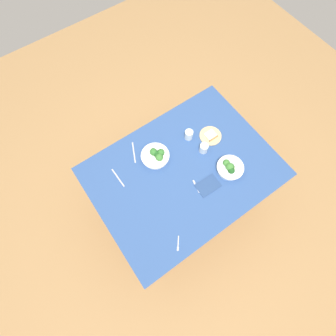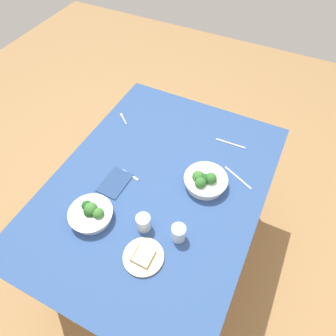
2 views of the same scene
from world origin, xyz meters
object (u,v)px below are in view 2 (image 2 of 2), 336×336
(bread_side_plate, at_px, (143,256))
(water_glass_center, at_px, (178,233))
(water_glass_side, at_px, (144,223))
(fork_by_far_bowl, at_px, (123,118))
(broccoli_bowl_near, at_px, (91,213))
(table_knife_left, at_px, (238,178))
(napkin_folded_upper, at_px, (115,183))
(fork_by_near_bowl, at_px, (131,176))
(table_knife_right, at_px, (231,143))
(broccoli_bowl_far, at_px, (205,181))

(bread_side_plate, relative_size, water_glass_center, 2.12)
(water_glass_side, relative_size, fork_by_far_bowl, 0.98)
(broccoli_bowl_near, distance_m, water_glass_side, 0.26)
(table_knife_left, relative_size, napkin_folded_upper, 1.05)
(water_glass_center, relative_size, water_glass_side, 1.01)
(fork_by_near_bowl, relative_size, table_knife_right, 0.61)
(water_glass_side, relative_size, table_knife_right, 0.47)
(water_glass_side, bearing_deg, broccoli_bowl_far, 154.79)
(table_knife_left, bearing_deg, table_knife_right, -37.05)
(bread_side_plate, xyz_separation_m, fork_by_near_bowl, (-0.37, -0.28, -0.01))
(fork_by_far_bowl, xyz_separation_m, table_knife_right, (-0.09, 0.68, -0.00))
(fork_by_far_bowl, height_order, table_knife_left, same)
(water_glass_side, height_order, fork_by_far_bowl, water_glass_side)
(bread_side_plate, height_order, table_knife_right, bread_side_plate)
(broccoli_bowl_far, distance_m, fork_by_near_bowl, 0.40)
(water_glass_center, distance_m, fork_by_far_bowl, 0.88)
(broccoli_bowl_near, bearing_deg, water_glass_side, 104.22)
(bread_side_plate, xyz_separation_m, fork_by_far_bowl, (-0.74, -0.56, -0.01))
(broccoli_bowl_far, xyz_separation_m, table_knife_left, (-0.12, 0.15, -0.04))
(broccoli_bowl_far, bearing_deg, water_glass_center, 0.38)
(fork_by_far_bowl, bearing_deg, bread_side_plate, 166.53)
(water_glass_center, bearing_deg, table_knife_right, 177.71)
(broccoli_bowl_near, height_order, fork_by_far_bowl, broccoli_bowl_near)
(broccoli_bowl_far, bearing_deg, water_glass_side, -25.21)
(fork_by_far_bowl, xyz_separation_m, fork_by_near_bowl, (0.37, 0.28, 0.00))
(broccoli_bowl_far, bearing_deg, broccoli_bowl_near, -45.04)
(broccoli_bowl_far, xyz_separation_m, fork_by_far_bowl, (-0.25, -0.65, -0.04))
(water_glass_side, distance_m, fork_by_far_bowl, 0.78)
(fork_by_near_bowl, xyz_separation_m, table_knife_right, (-0.46, 0.41, -0.00))
(broccoli_bowl_near, distance_m, fork_by_near_bowl, 0.31)
(water_glass_center, xyz_separation_m, fork_by_far_bowl, (-0.59, -0.66, -0.04))
(bread_side_plate, bearing_deg, napkin_folded_upper, -131.10)
(broccoli_bowl_near, xyz_separation_m, fork_by_far_bowl, (-0.67, -0.23, -0.03))
(broccoli_bowl_far, height_order, fork_by_near_bowl, broccoli_bowl_far)
(table_knife_right, bearing_deg, table_knife_left, -63.45)
(bread_side_plate, bearing_deg, water_glass_center, 147.82)
(bread_side_plate, bearing_deg, broccoli_bowl_near, -102.18)
(fork_by_far_bowl, bearing_deg, water_glass_side, 168.29)
(water_glass_side, bearing_deg, water_glass_center, 97.95)
(table_knife_left, bearing_deg, water_glass_side, 81.87)
(water_glass_center, xyz_separation_m, napkin_folded_upper, (-0.13, -0.43, -0.04))
(table_knife_right, bearing_deg, water_glass_side, -106.97)
(water_glass_center, relative_size, fork_by_far_bowl, 0.99)
(water_glass_center, distance_m, table_knife_left, 0.48)
(broccoli_bowl_far, xyz_separation_m, bread_side_plate, (0.49, -0.10, -0.03))
(water_glass_center, height_order, napkin_folded_upper, water_glass_center)
(bread_side_plate, bearing_deg, table_knife_right, 171.40)
(broccoli_bowl_near, relative_size, fork_by_far_bowl, 2.43)
(water_glass_center, relative_size, fork_by_near_bowl, 0.79)
(bread_side_plate, distance_m, table_knife_right, 0.84)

